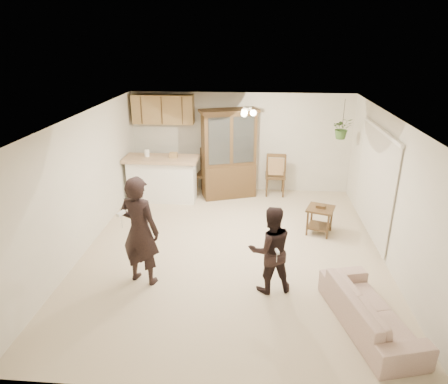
# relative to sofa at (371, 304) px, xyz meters

# --- Properties ---
(floor) EXTENTS (6.50, 6.50, 0.00)m
(floor) POSITION_rel_sofa_xyz_m (-2.02, 1.95, -0.37)
(floor) COLOR #C3B793
(floor) RESTS_ON ground
(ceiling) EXTENTS (5.50, 6.50, 0.02)m
(ceiling) POSITION_rel_sofa_xyz_m (-2.02, 1.95, 2.13)
(ceiling) COLOR white
(ceiling) RESTS_ON wall_back
(wall_back) EXTENTS (5.50, 0.02, 2.50)m
(wall_back) POSITION_rel_sofa_xyz_m (-2.02, 5.20, 0.88)
(wall_back) COLOR beige
(wall_back) RESTS_ON ground
(wall_front) EXTENTS (5.50, 0.02, 2.50)m
(wall_front) POSITION_rel_sofa_xyz_m (-2.02, -1.30, 0.88)
(wall_front) COLOR beige
(wall_front) RESTS_ON ground
(wall_left) EXTENTS (0.02, 6.50, 2.50)m
(wall_left) POSITION_rel_sofa_xyz_m (-4.77, 1.95, 0.88)
(wall_left) COLOR beige
(wall_left) RESTS_ON ground
(wall_right) EXTENTS (0.02, 6.50, 2.50)m
(wall_right) POSITION_rel_sofa_xyz_m (0.73, 1.95, 0.88)
(wall_right) COLOR beige
(wall_right) RESTS_ON ground
(breakfast_bar) EXTENTS (1.60, 0.55, 1.00)m
(breakfast_bar) POSITION_rel_sofa_xyz_m (-3.87, 4.30, 0.13)
(breakfast_bar) COLOR white
(breakfast_bar) RESTS_ON floor
(bar_top) EXTENTS (1.75, 0.70, 0.08)m
(bar_top) POSITION_rel_sofa_xyz_m (-3.87, 4.30, 0.68)
(bar_top) COLOR tan
(bar_top) RESTS_ON breakfast_bar
(upper_cabinets) EXTENTS (1.50, 0.34, 0.70)m
(upper_cabinets) POSITION_rel_sofa_xyz_m (-3.92, 5.02, 1.73)
(upper_cabinets) COLOR brown
(upper_cabinets) RESTS_ON wall_back
(vertical_blinds) EXTENTS (0.06, 2.30, 2.10)m
(vertical_blinds) POSITION_rel_sofa_xyz_m (0.69, 2.85, 0.73)
(vertical_blinds) COLOR beige
(vertical_blinds) RESTS_ON wall_right
(ceiling_fixture) EXTENTS (0.36, 0.36, 0.20)m
(ceiling_fixture) POSITION_rel_sofa_xyz_m (-1.82, 3.15, 2.03)
(ceiling_fixture) COLOR beige
(ceiling_fixture) RESTS_ON ceiling
(hanging_plant) EXTENTS (0.43, 0.37, 0.48)m
(hanging_plant) POSITION_rel_sofa_xyz_m (0.28, 4.35, 1.48)
(hanging_plant) COLOR #2B5321
(hanging_plant) RESTS_ON ceiling
(plant_cord) EXTENTS (0.01, 0.01, 0.65)m
(plant_cord) POSITION_rel_sofa_xyz_m (0.28, 4.35, 1.81)
(plant_cord) COLOR black
(plant_cord) RESTS_ON ceiling
(sofa) EXTENTS (1.18, 2.00, 0.73)m
(sofa) POSITION_rel_sofa_xyz_m (0.00, 0.00, 0.00)
(sofa) COLOR beige
(sofa) RESTS_ON floor
(adult) EXTENTS (0.75, 0.60, 1.80)m
(adult) POSITION_rel_sofa_xyz_m (-3.42, 0.85, 0.53)
(adult) COLOR black
(adult) RESTS_ON floor
(child) EXTENTS (0.76, 0.66, 1.35)m
(child) POSITION_rel_sofa_xyz_m (-1.36, 0.77, 0.31)
(child) COLOR black
(child) RESTS_ON floor
(china_hutch) EXTENTS (1.48, 0.96, 2.18)m
(china_hutch) POSITION_rel_sofa_xyz_m (-2.28, 4.69, 0.71)
(china_hutch) COLOR #342313
(china_hutch) RESTS_ON floor
(side_table) EXTENTS (0.65, 0.65, 0.62)m
(side_table) POSITION_rel_sofa_xyz_m (-0.30, 2.81, -0.08)
(side_table) COLOR #342313
(side_table) RESTS_ON floor
(chair_bar) EXTENTS (0.58, 0.58, 1.14)m
(chair_bar) POSITION_rel_sofa_xyz_m (-2.84, 4.82, -0.04)
(chair_bar) COLOR #342313
(chair_bar) RESTS_ON floor
(chair_hutch_left) EXTENTS (0.56, 0.56, 0.93)m
(chair_hutch_left) POSITION_rel_sofa_xyz_m (-2.33, 4.88, -0.10)
(chair_hutch_left) COLOR #342313
(chair_hutch_left) RESTS_ON floor
(chair_hutch_right) EXTENTS (0.51, 0.51, 1.13)m
(chair_hutch_right) POSITION_rel_sofa_xyz_m (-1.12, 4.90, -0.05)
(chair_hutch_right) COLOR #342313
(chair_hutch_right) RESTS_ON floor
(controller_adult) EXTENTS (0.09, 0.17, 0.05)m
(controller_adult) POSITION_rel_sofa_xyz_m (-3.55, 0.44, 1.04)
(controller_adult) COLOR white
(controller_adult) RESTS_ON adult
(controller_child) EXTENTS (0.07, 0.13, 0.04)m
(controller_child) POSITION_rel_sofa_xyz_m (-1.28, 0.45, 0.51)
(controller_child) COLOR white
(controller_child) RESTS_ON child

